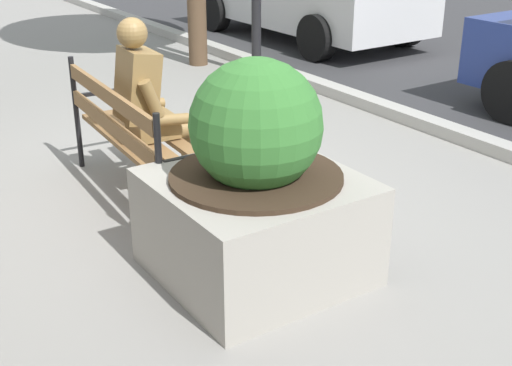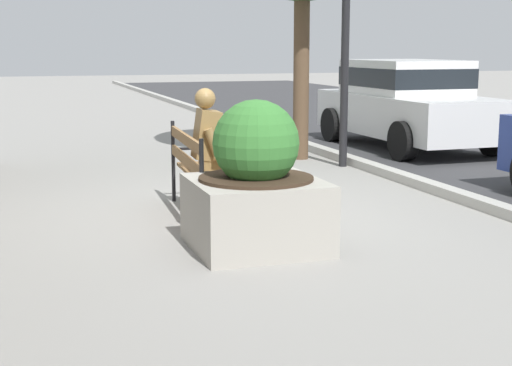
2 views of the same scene
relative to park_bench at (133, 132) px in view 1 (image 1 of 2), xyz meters
The scene contains 5 objects.
ground_plane 0.58m from the park_bench, 105.34° to the left, with size 80.00×80.00×0.00m, color gray.
curb_stone 3.13m from the park_bench, 90.98° to the left, with size 60.00×0.20×0.12m, color #B2AFA8.
park_bench is the anchor object (origin of this frame).
bronze_statue_seated 0.24m from the park_bench, 88.40° to the left, with size 0.67×0.76×1.37m.
concrete_planter 1.42m from the park_bench, ahead, with size 1.14×1.14×1.35m.
Camera 1 is at (4.56, -2.10, 2.20)m, focal length 48.24 mm.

